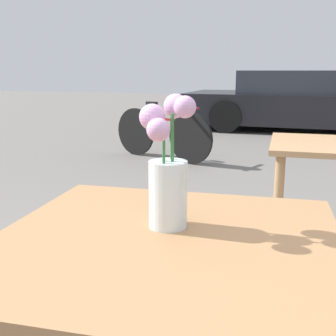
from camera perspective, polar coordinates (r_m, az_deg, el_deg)
name	(u,v)px	position (r m, az deg, el deg)	size (l,w,h in m)	color
table_front	(166,279)	(1.08, -0.27, -14.78)	(0.88, 0.85, 0.73)	#9E7047
flower_vase	(168,177)	(1.07, -0.06, -1.19)	(0.14, 0.17, 0.34)	silver
bicycle	(162,134)	(5.45, -0.85, 4.67)	(1.45, 0.69, 0.74)	black
parked_car	(307,101)	(8.67, 18.29, 8.56)	(4.60, 2.08, 1.13)	black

